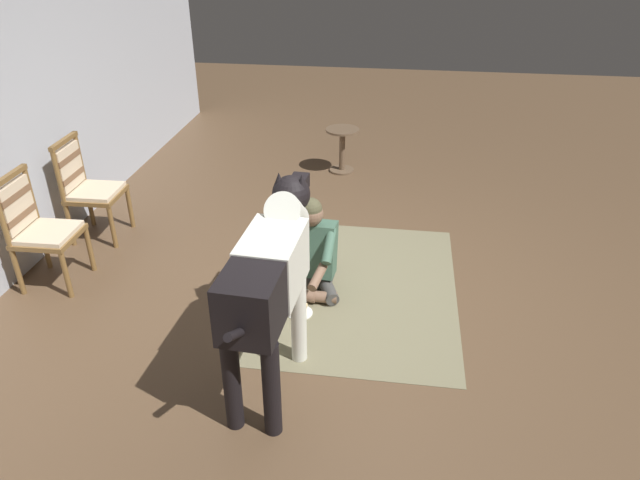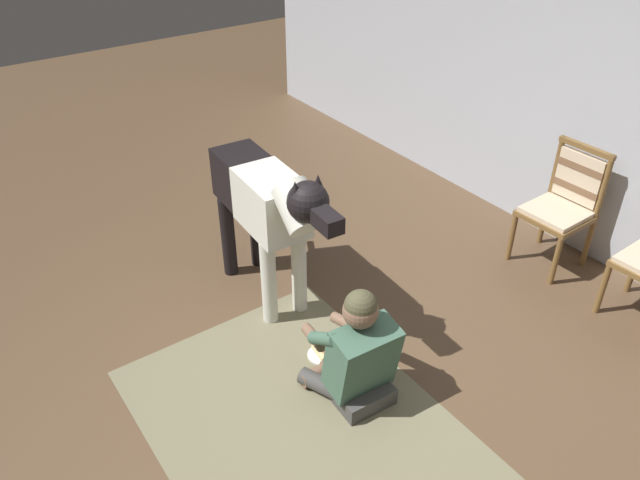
# 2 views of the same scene
# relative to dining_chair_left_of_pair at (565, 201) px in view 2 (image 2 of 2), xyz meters

# --- Properties ---
(ground_plane) EXTENTS (16.13, 16.13, 0.00)m
(ground_plane) POSITION_rel_dining_chair_left_of_pair_xyz_m (0.21, -2.58, -0.54)
(ground_plane) COLOR brown
(area_rug) EXTENTS (2.19, 1.58, 0.01)m
(area_rug) POSITION_rel_dining_chair_left_of_pair_xyz_m (0.25, -2.65, -0.54)
(area_rug) COLOR #716B50
(area_rug) RESTS_ON ground
(dining_chair_left_of_pair) EXTENTS (0.47, 0.48, 0.98)m
(dining_chair_left_of_pair) POSITION_rel_dining_chair_left_of_pair_xyz_m (0.00, 0.00, 0.00)
(dining_chair_left_of_pair) COLOR brown
(dining_chair_left_of_pair) RESTS_ON ground
(person_sitting_on_floor) EXTENTS (0.66, 0.58, 0.81)m
(person_sitting_on_floor) POSITION_rel_dining_chair_left_of_pair_xyz_m (0.23, -2.23, -0.21)
(person_sitting_on_floor) COLOR #42413F
(person_sitting_on_floor) RESTS_ON ground
(large_dog) EXTENTS (1.63, 0.40, 1.27)m
(large_dog) POSITION_rel_dining_chair_left_of_pair_xyz_m (-0.88, -2.16, 0.28)
(large_dog) COLOR silver
(large_dog) RESTS_ON ground
(hot_dog_on_plate) EXTENTS (0.20, 0.20, 0.06)m
(hot_dog_on_plate) POSITION_rel_dining_chair_left_of_pair_xyz_m (-0.16, -2.20, -0.52)
(hot_dog_on_plate) COLOR white
(hot_dog_on_plate) RESTS_ON ground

